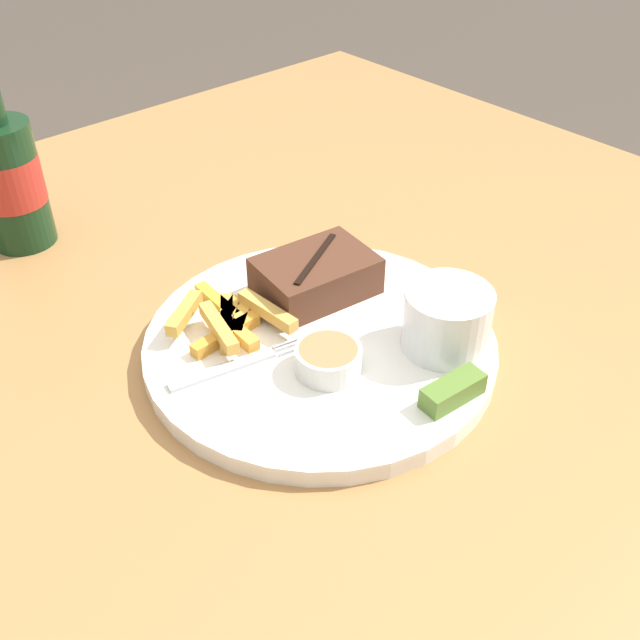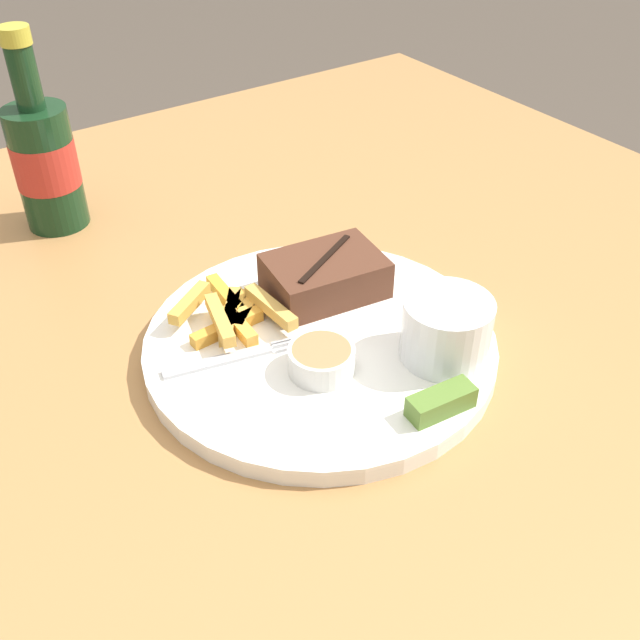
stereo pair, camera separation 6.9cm
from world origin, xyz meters
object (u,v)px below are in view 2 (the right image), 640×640
at_px(fork_utensil, 229,358).
at_px(coleslaw_cup, 447,326).
at_px(steak_portion, 325,276).
at_px(dipping_sauce_cup, 321,359).
at_px(dinner_plate, 320,344).
at_px(beer_bottle, 45,160).
at_px(pickle_spear, 441,402).

bearing_deg(fork_utensil, coleslaw_cup, -19.76).
distance_m(steak_portion, fork_utensil, 0.14).
relative_size(steak_portion, dipping_sauce_cup, 2.07).
relative_size(dipping_sauce_cup, fork_utensil, 0.44).
bearing_deg(dipping_sauce_cup, coleslaw_cup, -23.75).
xyz_separation_m(dinner_plate, beer_bottle, (-0.12, 0.38, 0.07)).
xyz_separation_m(steak_portion, dipping_sauce_cup, (-0.07, -0.10, -0.01)).
distance_m(coleslaw_cup, beer_bottle, 0.50).
height_order(pickle_spear, beer_bottle, beer_bottle).
bearing_deg(beer_bottle, pickle_spear, -74.19).
distance_m(dinner_plate, beer_bottle, 0.40).
relative_size(coleslaw_cup, dipping_sauce_cup, 1.36).
bearing_deg(steak_portion, pickle_spear, -95.66).
distance_m(steak_portion, beer_bottle, 0.36).
bearing_deg(beer_bottle, dinner_plate, -72.43).
bearing_deg(dinner_plate, beer_bottle, 107.57).
bearing_deg(beer_bottle, steak_portion, -62.79).
bearing_deg(steak_portion, beer_bottle, 117.21).
height_order(fork_utensil, beer_bottle, beer_bottle).
height_order(coleslaw_cup, dipping_sauce_cup, coleslaw_cup).
bearing_deg(steak_portion, fork_utensil, -164.14).
height_order(steak_portion, beer_bottle, beer_bottle).
bearing_deg(coleslaw_cup, steak_portion, 102.63).
xyz_separation_m(coleslaw_cup, fork_utensil, (-0.16, 0.10, -0.03)).
relative_size(dinner_plate, steak_portion, 2.69).
bearing_deg(dipping_sauce_cup, fork_utensil, 135.41).
xyz_separation_m(coleslaw_cup, beer_bottle, (-0.20, 0.46, 0.03)).
height_order(dinner_plate, steak_portion, steak_portion).
height_order(coleslaw_cup, fork_utensil, coleslaw_cup).
bearing_deg(dipping_sauce_cup, steak_portion, 53.46).
height_order(pickle_spear, fork_utensil, pickle_spear).
relative_size(dinner_plate, coleslaw_cup, 4.11).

